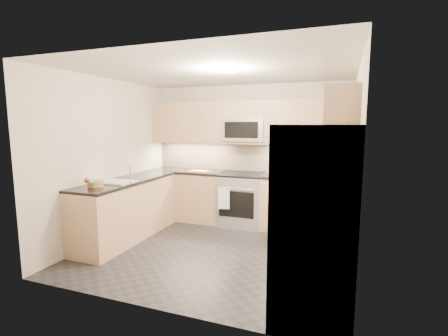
# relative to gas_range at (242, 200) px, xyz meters

# --- Properties ---
(floor) EXTENTS (3.60, 3.20, 0.00)m
(floor) POSITION_rel_gas_range_xyz_m (0.00, -1.28, -0.46)
(floor) COLOR black
(floor) RESTS_ON ground
(ceiling) EXTENTS (3.60, 3.20, 0.02)m
(ceiling) POSITION_rel_gas_range_xyz_m (0.00, -1.28, 2.04)
(ceiling) COLOR beige
(ceiling) RESTS_ON wall_back
(wall_back) EXTENTS (3.60, 0.02, 2.50)m
(wall_back) POSITION_rel_gas_range_xyz_m (0.00, 0.32, 0.79)
(wall_back) COLOR beige
(wall_back) RESTS_ON floor
(wall_front) EXTENTS (3.60, 0.02, 2.50)m
(wall_front) POSITION_rel_gas_range_xyz_m (0.00, -2.88, 0.79)
(wall_front) COLOR beige
(wall_front) RESTS_ON floor
(wall_left) EXTENTS (0.02, 3.20, 2.50)m
(wall_left) POSITION_rel_gas_range_xyz_m (-1.80, -1.28, 0.79)
(wall_left) COLOR beige
(wall_left) RESTS_ON floor
(wall_right) EXTENTS (0.02, 3.20, 2.50)m
(wall_right) POSITION_rel_gas_range_xyz_m (1.80, -1.28, 0.79)
(wall_right) COLOR beige
(wall_right) RESTS_ON floor
(base_cab_back_left) EXTENTS (1.42, 0.60, 0.90)m
(base_cab_back_left) POSITION_rel_gas_range_xyz_m (-1.09, 0.02, -0.01)
(base_cab_back_left) COLOR tan
(base_cab_back_left) RESTS_ON floor
(base_cab_back_right) EXTENTS (1.42, 0.60, 0.90)m
(base_cab_back_right) POSITION_rel_gas_range_xyz_m (1.09, 0.02, -0.01)
(base_cab_back_right) COLOR tan
(base_cab_back_right) RESTS_ON floor
(base_cab_right) EXTENTS (0.60, 1.70, 0.90)m
(base_cab_right) POSITION_rel_gas_range_xyz_m (1.50, -1.12, -0.01)
(base_cab_right) COLOR tan
(base_cab_right) RESTS_ON floor
(base_cab_peninsula) EXTENTS (0.60, 2.00, 0.90)m
(base_cab_peninsula) POSITION_rel_gas_range_xyz_m (-1.50, -1.28, -0.01)
(base_cab_peninsula) COLOR tan
(base_cab_peninsula) RESTS_ON floor
(countertop_back_left) EXTENTS (1.42, 0.63, 0.04)m
(countertop_back_left) POSITION_rel_gas_range_xyz_m (-1.09, 0.02, 0.47)
(countertop_back_left) COLOR black
(countertop_back_left) RESTS_ON base_cab_back_left
(countertop_back_right) EXTENTS (1.42, 0.63, 0.04)m
(countertop_back_right) POSITION_rel_gas_range_xyz_m (1.09, 0.02, 0.47)
(countertop_back_right) COLOR black
(countertop_back_right) RESTS_ON base_cab_back_right
(countertop_right) EXTENTS (0.63, 1.70, 0.04)m
(countertop_right) POSITION_rel_gas_range_xyz_m (1.50, -1.12, 0.47)
(countertop_right) COLOR black
(countertop_right) RESTS_ON base_cab_right
(countertop_peninsula) EXTENTS (0.63, 2.00, 0.04)m
(countertop_peninsula) POSITION_rel_gas_range_xyz_m (-1.50, -1.28, 0.47)
(countertop_peninsula) COLOR black
(countertop_peninsula) RESTS_ON base_cab_peninsula
(upper_cab_back) EXTENTS (3.60, 0.35, 0.75)m
(upper_cab_back) POSITION_rel_gas_range_xyz_m (0.00, 0.15, 1.37)
(upper_cab_back) COLOR tan
(upper_cab_back) RESTS_ON wall_back
(upper_cab_right) EXTENTS (0.35, 1.95, 0.75)m
(upper_cab_right) POSITION_rel_gas_range_xyz_m (1.62, -1.00, 1.37)
(upper_cab_right) COLOR tan
(upper_cab_right) RESTS_ON wall_right
(backsplash_back) EXTENTS (3.60, 0.01, 0.51)m
(backsplash_back) POSITION_rel_gas_range_xyz_m (0.00, 0.32, 0.74)
(backsplash_back) COLOR tan
(backsplash_back) RESTS_ON wall_back
(backsplash_right) EXTENTS (0.01, 2.30, 0.51)m
(backsplash_right) POSITION_rel_gas_range_xyz_m (1.80, -0.82, 0.74)
(backsplash_right) COLOR tan
(backsplash_right) RESTS_ON wall_right
(gas_range) EXTENTS (0.76, 0.65, 0.91)m
(gas_range) POSITION_rel_gas_range_xyz_m (0.00, 0.00, 0.00)
(gas_range) COLOR #A8A9B0
(gas_range) RESTS_ON floor
(range_cooktop) EXTENTS (0.76, 0.65, 0.03)m
(range_cooktop) POSITION_rel_gas_range_xyz_m (0.00, 0.00, 0.46)
(range_cooktop) COLOR black
(range_cooktop) RESTS_ON gas_range
(oven_door_glass) EXTENTS (0.62, 0.02, 0.45)m
(oven_door_glass) POSITION_rel_gas_range_xyz_m (0.00, -0.33, -0.01)
(oven_door_glass) COLOR black
(oven_door_glass) RESTS_ON gas_range
(oven_handle) EXTENTS (0.60, 0.02, 0.02)m
(oven_handle) POSITION_rel_gas_range_xyz_m (0.00, -0.35, 0.26)
(oven_handle) COLOR #B2B5BA
(oven_handle) RESTS_ON gas_range
(microwave) EXTENTS (0.76, 0.40, 0.40)m
(microwave) POSITION_rel_gas_range_xyz_m (0.00, 0.12, 1.24)
(microwave) COLOR #A6A8AE
(microwave) RESTS_ON upper_cab_back
(microwave_door) EXTENTS (0.60, 0.01, 0.28)m
(microwave_door) POSITION_rel_gas_range_xyz_m (0.00, -0.08, 1.24)
(microwave_door) COLOR black
(microwave_door) RESTS_ON microwave
(refrigerator) EXTENTS (0.70, 0.90, 1.80)m
(refrigerator) POSITION_rel_gas_range_xyz_m (1.45, -2.43, 0.45)
(refrigerator) COLOR #93969A
(refrigerator) RESTS_ON floor
(fridge_handle_left) EXTENTS (0.02, 0.02, 1.20)m
(fridge_handle_left) POSITION_rel_gas_range_xyz_m (1.08, -2.61, 0.49)
(fridge_handle_left) COLOR #B2B5BA
(fridge_handle_left) RESTS_ON refrigerator
(fridge_handle_right) EXTENTS (0.02, 0.02, 1.20)m
(fridge_handle_right) POSITION_rel_gas_range_xyz_m (1.08, -2.25, 0.49)
(fridge_handle_right) COLOR #B2B5BA
(fridge_handle_right) RESTS_ON refrigerator
(sink_basin) EXTENTS (0.52, 0.38, 0.16)m
(sink_basin) POSITION_rel_gas_range_xyz_m (-1.50, -1.53, 0.42)
(sink_basin) COLOR white
(sink_basin) RESTS_ON base_cab_peninsula
(faucet) EXTENTS (0.03, 0.03, 0.28)m
(faucet) POSITION_rel_gas_range_xyz_m (-1.24, -1.53, 0.62)
(faucet) COLOR silver
(faucet) RESTS_ON countertop_peninsula
(utensil_bowl) EXTENTS (0.36, 0.36, 0.15)m
(utensil_bowl) POSITION_rel_gas_range_xyz_m (1.57, 0.02, 0.56)
(utensil_bowl) COLOR #519F44
(utensil_bowl) RESTS_ON countertop_back_right
(cutting_board) EXTENTS (0.37, 0.28, 0.01)m
(cutting_board) POSITION_rel_gas_range_xyz_m (-0.80, -0.05, 0.49)
(cutting_board) COLOR orange
(cutting_board) RESTS_ON countertop_back_left
(fruit_basket) EXTENTS (0.23, 0.23, 0.08)m
(fruit_basket) POSITION_rel_gas_range_xyz_m (-1.55, -1.89, 0.52)
(fruit_basket) COLOR olive
(fruit_basket) RESTS_ON countertop_peninsula
(fruit_apple) EXTENTS (0.07, 0.07, 0.07)m
(fruit_apple) POSITION_rel_gas_range_xyz_m (-1.53, -2.06, 0.60)
(fruit_apple) COLOR #A92E13
(fruit_apple) RESTS_ON fruit_basket
(fruit_pear) EXTENTS (0.06, 0.06, 0.06)m
(fruit_pear) POSITION_rel_gas_range_xyz_m (-1.45, -2.08, 0.60)
(fruit_pear) COLOR #53C15B
(fruit_pear) RESTS_ON fruit_basket
(dish_towel_check) EXTENTS (0.19, 0.08, 0.37)m
(dish_towel_check) POSITION_rel_gas_range_xyz_m (-0.21, -0.37, 0.10)
(dish_towel_check) COLOR white
(dish_towel_check) RESTS_ON oven_handle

